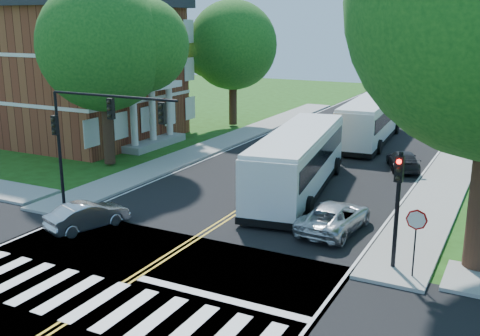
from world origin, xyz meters
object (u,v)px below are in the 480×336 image
Objects in this scene: signal_nw at (93,124)px; signal_ne at (398,195)px; bus_lead at (298,160)px; suv at (334,217)px; dark_sedan at (403,160)px; bus_follow at (371,120)px; hatchback at (88,215)px.

signal_ne is (14.06, 0.01, -1.41)m from signal_nw.
suv is (3.62, -4.81, -1.11)m from bus_lead.
bus_lead is at bearing 40.44° from dark_sedan.
signal_ne is 23.37m from bus_follow.
hatchback is 0.80× the size of suv.
signal_ne reaches higher than hatchback.
bus_follow is at bearing -86.26° from hatchback.
signal_nw reaches higher than bus_follow.
bus_lead is 3.24× the size of dark_sedan.
signal_ne is 15.50m from dark_sedan.
bus_lead is 11.50m from hatchback.
signal_nw is at bearing 38.48° from bus_lead.
bus_follow is at bearing 71.75° from signal_nw.
signal_nw is at bearing 68.23° from bus_follow.
bus_follow reaches higher than dark_sedan.
bus_follow is 2.76× the size of suv.
signal_nw reaches higher than bus_lead.
signal_ne reaches higher than bus_follow.
bus_lead is (7.22, 7.75, -2.61)m from signal_nw.
signal_ne is at bearing 0.05° from signal_nw.
signal_nw is 1.94× the size of hatchback.
dark_sedan is at bearing 100.13° from signal_ne.
signal_ne is at bearing 103.10° from bus_follow.
signal_nw reaches higher than suv.
hatchback is at bearing 38.17° from dark_sedan.
bus_follow is at bearing 106.62° from signal_ne.
hatchback is at bearing -172.13° from signal_ne.
bus_follow is at bearing -75.56° from suv.
suv is (9.91, 4.75, 0.03)m from hatchback.
signal_nw is 0.56× the size of bus_follow.
suv is at bearing 15.22° from signal_nw.
suv is at bearing -135.70° from hatchback.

